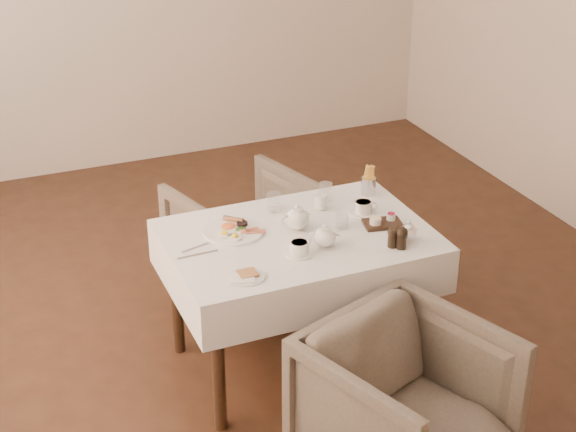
% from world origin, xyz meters
% --- Properties ---
extents(table, '(1.28, 0.88, 0.75)m').
position_xyz_m(table, '(-0.09, -0.47, 0.64)').
color(table, black).
rests_on(table, ground).
extents(armchair_near, '(0.96, 0.97, 0.70)m').
position_xyz_m(armchair_near, '(0.02, -1.38, 0.35)').
color(armchair_near, brown).
rests_on(armchair_near, ground).
extents(armchair_far, '(0.92, 0.94, 0.69)m').
position_xyz_m(armchair_far, '(-0.07, 0.31, 0.35)').
color(armchair_far, brown).
rests_on(armchair_far, ground).
extents(breakfast_plate, '(0.30, 0.30, 0.04)m').
position_xyz_m(breakfast_plate, '(-0.37, -0.32, 0.77)').
color(breakfast_plate, white).
rests_on(breakfast_plate, table).
extents(side_plate, '(0.18, 0.17, 0.02)m').
position_xyz_m(side_plate, '(-0.47, -0.76, 0.76)').
color(side_plate, white).
rests_on(side_plate, table).
extents(teapot_centre, '(0.17, 0.14, 0.13)m').
position_xyz_m(teapot_centre, '(-0.07, -0.42, 0.82)').
color(teapot_centre, white).
rests_on(teapot_centre, table).
extents(teapot_front, '(0.18, 0.16, 0.12)m').
position_xyz_m(teapot_front, '(-0.02, -0.63, 0.81)').
color(teapot_front, white).
rests_on(teapot_front, table).
extents(creamer, '(0.08, 0.08, 0.07)m').
position_xyz_m(creamer, '(0.13, -0.25, 0.79)').
color(creamer, white).
rests_on(creamer, table).
extents(teacup_near, '(0.13, 0.13, 0.07)m').
position_xyz_m(teacup_near, '(-0.16, -0.66, 0.79)').
color(teacup_near, white).
rests_on(teacup_near, table).
extents(teacup_far, '(0.14, 0.14, 0.07)m').
position_xyz_m(teacup_far, '(0.31, -0.39, 0.79)').
color(teacup_far, white).
rests_on(teacup_far, table).
extents(glass_left, '(0.09, 0.09, 0.10)m').
position_xyz_m(glass_left, '(-0.10, -0.18, 0.80)').
color(glass_left, silver).
rests_on(glass_left, table).
extents(glass_mid, '(0.07, 0.07, 0.09)m').
position_xyz_m(glass_mid, '(0.14, -0.48, 0.80)').
color(glass_mid, silver).
rests_on(glass_mid, table).
extents(glass_right, '(0.07, 0.07, 0.10)m').
position_xyz_m(glass_right, '(0.19, -0.17, 0.80)').
color(glass_right, silver).
rests_on(glass_right, table).
extents(condiment_board, '(0.21, 0.16, 0.05)m').
position_xyz_m(condiment_board, '(0.34, -0.54, 0.77)').
color(condiment_board, black).
rests_on(condiment_board, table).
extents(pepper_mill_left, '(0.06, 0.06, 0.11)m').
position_xyz_m(pepper_mill_left, '(0.27, -0.76, 0.81)').
color(pepper_mill_left, black).
rests_on(pepper_mill_left, table).
extents(pepper_mill_right, '(0.06, 0.06, 0.11)m').
position_xyz_m(pepper_mill_right, '(0.30, -0.79, 0.81)').
color(pepper_mill_right, black).
rests_on(pepper_mill_right, table).
extents(silver_pot, '(0.11, 0.09, 0.11)m').
position_xyz_m(silver_pot, '(0.37, -0.73, 0.81)').
color(silver_pot, white).
rests_on(silver_pot, table).
extents(fries_cup, '(0.08, 0.08, 0.17)m').
position_xyz_m(fries_cup, '(0.44, -0.19, 0.83)').
color(fries_cup, silver).
rests_on(fries_cup, table).
extents(cutlery_fork, '(0.18, 0.06, 0.00)m').
position_xyz_m(cutlery_fork, '(-0.57, -0.40, 0.76)').
color(cutlery_fork, silver).
rests_on(cutlery_fork, table).
extents(cutlery_knife, '(0.20, 0.02, 0.00)m').
position_xyz_m(cutlery_knife, '(-0.60, -0.48, 0.76)').
color(cutlery_knife, silver).
rests_on(cutlery_knife, table).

